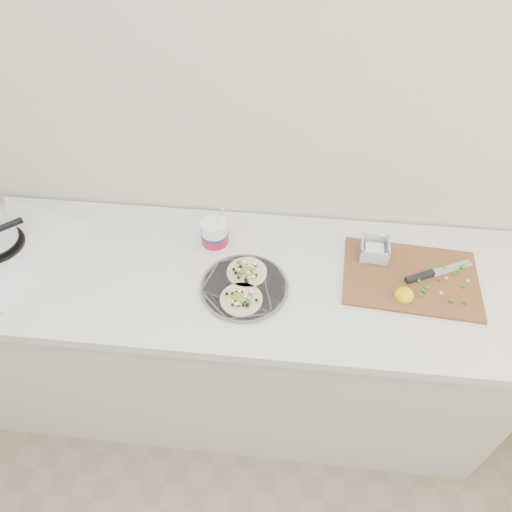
# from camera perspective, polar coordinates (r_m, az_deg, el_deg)

# --- Properties ---
(counter) EXTENTS (2.44, 0.66, 0.90)m
(counter) POSITION_cam_1_polar(r_m,az_deg,el_deg) (2.00, -7.36, -10.00)
(counter) COLOR silver
(counter) RESTS_ON ground
(taco_plate) EXTENTS (0.30, 0.30, 0.04)m
(taco_plate) POSITION_cam_1_polar(r_m,az_deg,el_deg) (1.55, -1.49, -3.67)
(taco_plate) COLOR #5B5A62
(taco_plate) RESTS_ON counter
(tub) EXTENTS (0.10, 0.10, 0.22)m
(tub) POSITION_cam_1_polar(r_m,az_deg,el_deg) (1.66, -5.13, 2.86)
(tub) COLOR white
(tub) RESTS_ON counter
(cutboard) EXTENTS (0.48, 0.35, 0.07)m
(cutboard) POSITION_cam_1_polar(r_m,az_deg,el_deg) (1.67, 18.57, -1.97)
(cutboard) COLOR brown
(cutboard) RESTS_ON counter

